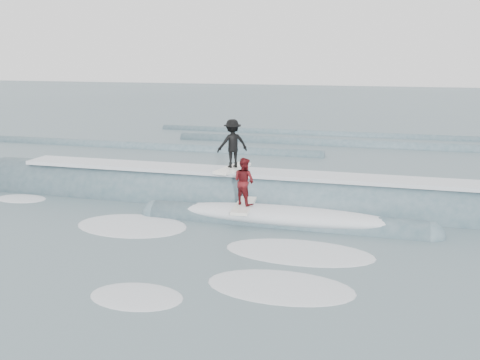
# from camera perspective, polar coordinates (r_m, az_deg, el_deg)

# --- Properties ---
(ground) EXTENTS (160.00, 160.00, 0.00)m
(ground) POSITION_cam_1_polar(r_m,az_deg,el_deg) (16.12, -3.03, -6.34)
(ground) COLOR #415560
(ground) RESTS_ON ground
(breaking_wave) EXTENTS (23.25, 3.94, 2.32)m
(breaking_wave) POSITION_cam_1_polar(r_m,az_deg,el_deg) (19.66, 1.16, -2.56)
(breaking_wave) COLOR #3B5863
(breaking_wave) RESTS_ON ground
(surfer_black) EXTENTS (1.32, 2.07, 1.87)m
(surfer_black) POSITION_cam_1_polar(r_m,az_deg,el_deg) (19.63, -0.81, 3.72)
(surfer_black) COLOR white
(surfer_black) RESTS_ON ground
(surfer_red) EXTENTS (0.95, 2.04, 1.66)m
(surfer_red) POSITION_cam_1_polar(r_m,az_deg,el_deg) (17.46, 0.43, -0.48)
(surfer_red) COLOR white
(surfer_red) RESTS_ON ground
(whitewater) EXTENTS (13.87, 8.01, 0.10)m
(whitewater) POSITION_cam_1_polar(r_m,az_deg,el_deg) (15.45, -5.03, -7.27)
(whitewater) COLOR silver
(whitewater) RESTS_ON ground
(far_swells) EXTENTS (34.28, 8.65, 0.80)m
(far_swells) POSITION_cam_1_polar(r_m,az_deg,el_deg) (33.16, 3.72, 3.91)
(far_swells) COLOR #3B5863
(far_swells) RESTS_ON ground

